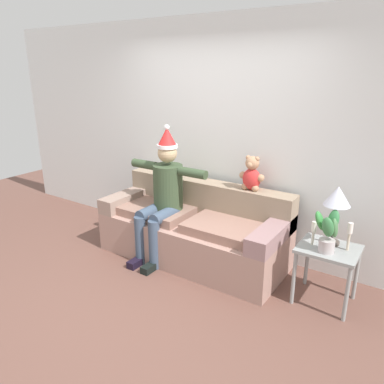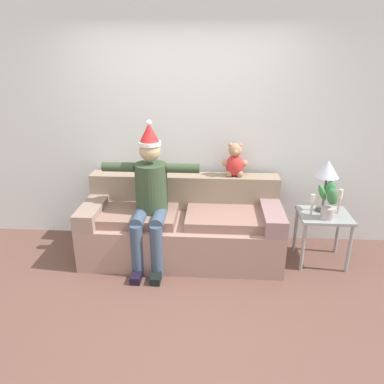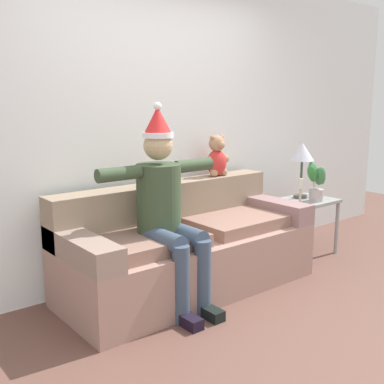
% 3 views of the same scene
% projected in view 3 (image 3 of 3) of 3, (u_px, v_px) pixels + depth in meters
% --- Properties ---
extents(ground_plane, '(10.00, 10.00, 0.00)m').
position_uv_depth(ground_plane, '(281.00, 334.00, 3.19)').
color(ground_plane, brown).
extents(back_wall, '(7.00, 0.10, 2.70)m').
position_uv_depth(back_wall, '(150.00, 124.00, 4.10)').
color(back_wall, silver).
rests_on(back_wall, ground_plane).
extents(couch, '(2.15, 0.87, 0.86)m').
position_uv_depth(couch, '(187.00, 248.00, 3.91)').
color(couch, '#A37C70').
rests_on(couch, ground_plane).
extents(person_seated, '(1.02, 0.77, 1.54)m').
position_uv_depth(person_seated, '(166.00, 205.00, 3.50)').
color(person_seated, '#37492F').
rests_on(person_seated, ground_plane).
extents(teddy_bear, '(0.29, 0.17, 0.38)m').
position_uv_depth(teddy_bear, '(217.00, 157.00, 4.32)').
color(teddy_bear, red).
rests_on(teddy_bear, couch).
extents(side_table, '(0.53, 0.46, 0.57)m').
position_uv_depth(side_table, '(307.00, 208.00, 4.77)').
color(side_table, gray).
rests_on(side_table, ground_plane).
extents(table_lamp, '(0.24, 0.24, 0.57)m').
position_uv_depth(table_lamp, '(302.00, 155.00, 4.74)').
color(table_lamp, '#534840').
rests_on(table_lamp, side_table).
extents(potted_plant, '(0.24, 0.22, 0.39)m').
position_uv_depth(potted_plant, '(316.00, 182.00, 4.64)').
color(potted_plant, '#B8ACAD').
rests_on(potted_plant, side_table).
extents(candle_tall, '(0.04, 0.04, 0.23)m').
position_uv_depth(candle_tall, '(301.00, 187.00, 4.62)').
color(candle_tall, beige).
rests_on(candle_tall, side_table).
extents(candle_short, '(0.04, 0.04, 0.27)m').
position_uv_depth(candle_short, '(314.00, 180.00, 4.84)').
color(candle_short, beige).
rests_on(candle_short, side_table).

